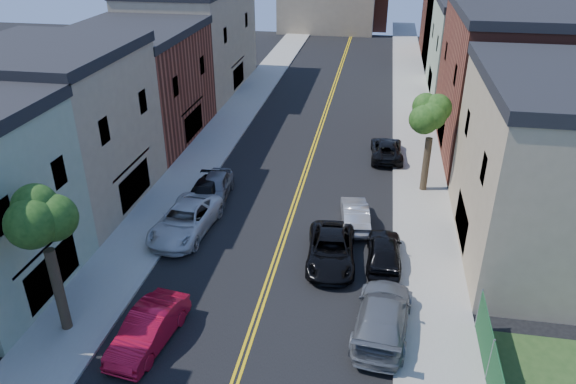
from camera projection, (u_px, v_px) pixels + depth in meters
The scene contains 21 objects.
sidewalk_left at pixel (228, 123), 46.06m from camera, with size 3.20×100.00×0.15m, color gray.
sidewalk_right at pixel (417, 134), 43.68m from camera, with size 3.20×100.00×0.15m, color gray.
curb_left at pixel (248, 124), 45.80m from camera, with size 0.30×100.00×0.15m, color gray.
curb_right at pixel (395, 133), 43.94m from camera, with size 0.30×100.00×0.15m, color gray.
bldg_left_tan_near at pixel (57, 133), 31.83m from camera, with size 9.00×10.00×9.00m, color #998466.
bldg_left_brick at pixel (136, 88), 41.67m from camera, with size 9.00×12.00×8.00m, color brown.
bldg_left_tan_far at pixel (193, 40), 53.56m from camera, with size 9.00×16.00×9.50m, color #998466.
bldg_right_tan at pixel (564, 175), 26.73m from camera, with size 9.00×12.00×9.00m, color #998466.
bldg_right_brick at pixel (512, 86), 38.73m from camera, with size 9.00×14.00×10.00m, color brown.
bldg_right_palegrn at pixel (482, 52), 51.32m from camera, with size 9.00×12.00×8.50m, color gray.
tree_left_mid at pixel (36, 195), 20.33m from camera, with size 5.20×5.20×9.29m.
tree_right_far at pixel (434, 106), 32.31m from camera, with size 4.40×4.40×8.03m.
red_sedan at pixel (148, 329), 22.29m from camera, with size 1.60×4.58×1.51m, color #B50C26.
white_pickup at pixel (185, 220), 30.05m from camera, with size 2.67×5.80×1.61m, color silver.
grey_car_left at pixel (215, 187), 33.81m from camera, with size 1.78×4.43×1.51m, color slate.
black_car_left at pixel (204, 195), 33.01m from camera, with size 1.89×4.65×1.35m, color black.
grey_car_right at pixel (383, 316), 22.91m from camera, with size 2.27×5.59×1.62m, color slate.
black_car_right at pixel (384, 251), 27.46m from camera, with size 1.75×4.35×1.48m, color black.
silver_car_right at pixel (355, 214), 30.86m from camera, with size 1.46×4.18×1.38m, color #95979C.
dark_car_right_far at pixel (387, 149), 39.39m from camera, with size 2.22×4.82×1.34m, color black.
black_suv_lane at pixel (331, 250), 27.56m from camera, with size 2.40×5.22×1.45m, color black.
Camera 1 is at (4.57, -2.09, 16.08)m, focal length 33.61 mm.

